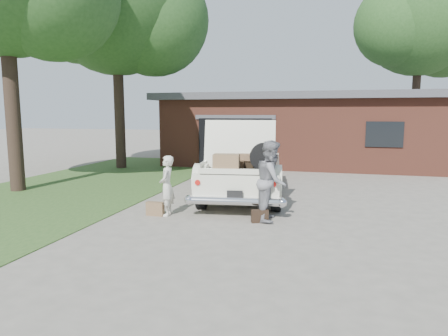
# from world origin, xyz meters

# --- Properties ---
(ground) EXTENTS (90.00, 90.00, 0.00)m
(ground) POSITION_xyz_m (0.00, 0.00, 0.00)
(ground) COLOR gray
(ground) RESTS_ON ground
(grass_strip) EXTENTS (6.00, 16.00, 0.02)m
(grass_strip) POSITION_xyz_m (-5.50, 3.00, 0.01)
(grass_strip) COLOR #2D4C1E
(grass_strip) RESTS_ON ground
(house) EXTENTS (12.80, 7.80, 3.30)m
(house) POSITION_xyz_m (0.98, 11.47, 1.67)
(house) COLOR brown
(house) RESTS_ON ground
(tree_back) EXTENTS (7.29, 6.34, 10.37)m
(tree_back) POSITION_xyz_m (-6.39, 7.13, 6.89)
(tree_back) COLOR #38281E
(tree_back) RESTS_ON ground
(tree_right) EXTENTS (7.38, 6.42, 10.87)m
(tree_right) POSITION_xyz_m (7.08, 15.92, 7.33)
(tree_right) COLOR #38281E
(tree_right) RESTS_ON ground
(sedan) EXTENTS (2.81, 5.71, 2.25)m
(sedan) POSITION_xyz_m (0.06, 2.66, 0.81)
(sedan) COLOR beige
(sedan) RESTS_ON ground
(woman_left) EXTENTS (0.44, 0.58, 1.43)m
(woman_left) POSITION_xyz_m (-1.23, -0.04, 0.72)
(woman_left) COLOR beige
(woman_left) RESTS_ON ground
(woman_right) EXTENTS (0.72, 0.91, 1.82)m
(woman_right) POSITION_xyz_m (1.23, 0.18, 0.91)
(woman_right) COLOR gray
(woman_right) RESTS_ON ground
(suitcase_left) EXTENTS (0.43, 0.15, 0.33)m
(suitcase_left) POSITION_xyz_m (-1.50, -0.16, 0.17)
(suitcase_left) COLOR brown
(suitcase_left) RESTS_ON ground
(suitcase_right) EXTENTS (0.39, 0.26, 0.29)m
(suitcase_right) POSITION_xyz_m (1.01, -0.11, 0.15)
(suitcase_right) COLOR black
(suitcase_right) RESTS_ON ground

